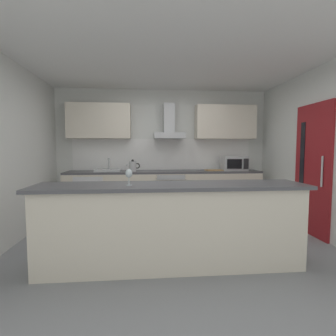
{
  "coord_description": "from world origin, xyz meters",
  "views": [
    {
      "loc": [
        -0.4,
        -3.64,
        1.36
      ],
      "look_at": [
        -0.03,
        0.43,
        1.05
      ],
      "focal_mm": 27.71,
      "sensor_mm": 36.0,
      "label": 1
    }
  ],
  "objects_px": {
    "refrigerator": "(91,195)",
    "kettle": "(133,166)",
    "sink": "(108,170)",
    "range_hood": "(169,128)",
    "microwave": "(234,163)",
    "wine_glass": "(129,174)",
    "chopping_board": "(214,170)",
    "oven": "(170,192)"
  },
  "relations": [
    {
      "from": "refrigerator",
      "to": "microwave",
      "type": "bearing_deg",
      "value": -0.49
    },
    {
      "from": "oven",
      "to": "wine_glass",
      "type": "bearing_deg",
      "value": -105.82
    },
    {
      "from": "wine_glass",
      "to": "refrigerator",
      "type": "bearing_deg",
      "value": 110.45
    },
    {
      "from": "refrigerator",
      "to": "range_hood",
      "type": "relative_size",
      "value": 1.18
    },
    {
      "from": "refrigerator",
      "to": "kettle",
      "type": "bearing_deg",
      "value": -2.13
    },
    {
      "from": "microwave",
      "to": "wine_glass",
      "type": "xyz_separation_m",
      "value": [
        -2.02,
        -2.37,
        0.03
      ]
    },
    {
      "from": "refrigerator",
      "to": "kettle",
      "type": "distance_m",
      "value": 1.01
    },
    {
      "from": "oven",
      "to": "kettle",
      "type": "xyz_separation_m",
      "value": [
        -0.74,
        -0.03,
        0.55
      ]
    },
    {
      "from": "oven",
      "to": "range_hood",
      "type": "relative_size",
      "value": 1.11
    },
    {
      "from": "range_hood",
      "to": "chopping_board",
      "type": "relative_size",
      "value": 2.12
    },
    {
      "from": "oven",
      "to": "kettle",
      "type": "relative_size",
      "value": 2.77
    },
    {
      "from": "sink",
      "to": "range_hood",
      "type": "xyz_separation_m",
      "value": [
        1.23,
        0.12,
        0.86
      ]
    },
    {
      "from": "refrigerator",
      "to": "kettle",
      "type": "xyz_separation_m",
      "value": [
        0.83,
        -0.03,
        0.58
      ]
    },
    {
      "from": "sink",
      "to": "oven",
      "type": "bearing_deg",
      "value": -0.51
    },
    {
      "from": "kettle",
      "to": "refrigerator",
      "type": "bearing_deg",
      "value": 177.87
    },
    {
      "from": "oven",
      "to": "refrigerator",
      "type": "bearing_deg",
      "value": -179.9
    },
    {
      "from": "refrigerator",
      "to": "sink",
      "type": "relative_size",
      "value": 1.7
    },
    {
      "from": "refrigerator",
      "to": "chopping_board",
      "type": "relative_size",
      "value": 2.5
    },
    {
      "from": "wine_glass",
      "to": "oven",
      "type": "bearing_deg",
      "value": 74.18
    },
    {
      "from": "kettle",
      "to": "microwave",
      "type": "bearing_deg",
      "value": 0.16
    },
    {
      "from": "sink",
      "to": "range_hood",
      "type": "relative_size",
      "value": 0.69
    },
    {
      "from": "sink",
      "to": "wine_glass",
      "type": "distance_m",
      "value": 2.48
    },
    {
      "from": "kettle",
      "to": "range_hood",
      "type": "bearing_deg",
      "value": 12.37
    },
    {
      "from": "microwave",
      "to": "sink",
      "type": "xyz_separation_m",
      "value": [
        -2.58,
        0.04,
        -0.12
      ]
    },
    {
      "from": "wine_glass",
      "to": "sink",
      "type": "bearing_deg",
      "value": 102.93
    },
    {
      "from": "oven",
      "to": "sink",
      "type": "relative_size",
      "value": 1.6
    },
    {
      "from": "refrigerator",
      "to": "chopping_board",
      "type": "distance_m",
      "value": 2.54
    },
    {
      "from": "range_hood",
      "to": "wine_glass",
      "type": "bearing_deg",
      "value": -105.04
    },
    {
      "from": "refrigerator",
      "to": "kettle",
      "type": "relative_size",
      "value": 2.94
    },
    {
      "from": "oven",
      "to": "range_hood",
      "type": "height_order",
      "value": "range_hood"
    },
    {
      "from": "oven",
      "to": "sink",
      "type": "bearing_deg",
      "value": 179.49
    },
    {
      "from": "range_hood",
      "to": "chopping_board",
      "type": "bearing_deg",
      "value": -9.52
    },
    {
      "from": "range_hood",
      "to": "refrigerator",
      "type": "bearing_deg",
      "value": -175.2
    },
    {
      "from": "oven",
      "to": "refrigerator",
      "type": "height_order",
      "value": "oven"
    },
    {
      "from": "refrigerator",
      "to": "kettle",
      "type": "height_order",
      "value": "kettle"
    },
    {
      "from": "kettle",
      "to": "chopping_board",
      "type": "bearing_deg",
      "value": 0.35
    },
    {
      "from": "kettle",
      "to": "wine_glass",
      "type": "relative_size",
      "value": 1.62
    },
    {
      "from": "refrigerator",
      "to": "sink",
      "type": "bearing_deg",
      "value": 2.31
    },
    {
      "from": "kettle",
      "to": "chopping_board",
      "type": "xyz_separation_m",
      "value": [
        1.66,
        0.01,
        -0.09
      ]
    },
    {
      "from": "refrigerator",
      "to": "range_hood",
      "type": "xyz_separation_m",
      "value": [
        1.58,
        0.13,
        1.36
      ]
    },
    {
      "from": "microwave",
      "to": "wine_glass",
      "type": "distance_m",
      "value": 3.12
    },
    {
      "from": "microwave",
      "to": "wine_glass",
      "type": "relative_size",
      "value": 2.81
    }
  ]
}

